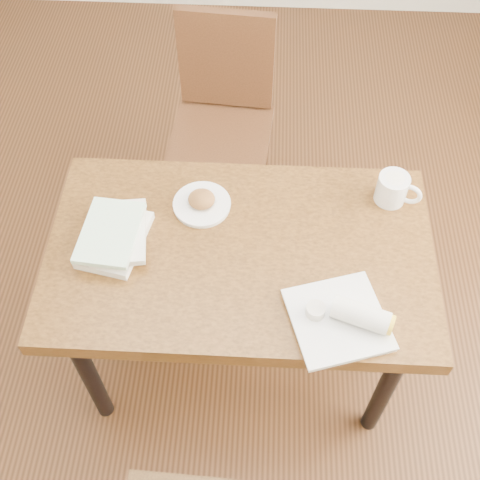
{
  "coord_description": "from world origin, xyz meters",
  "views": [
    {
      "loc": [
        0.06,
        -1.09,
        2.3
      ],
      "look_at": [
        0.0,
        0.0,
        0.8
      ],
      "focal_mm": 45.0,
      "sensor_mm": 36.0,
      "label": 1
    }
  ],
  "objects_px": {
    "plate_burrito": "(345,318)",
    "book_stack": "(115,235)",
    "coffee_mug": "(394,189)",
    "table": "(240,265)",
    "chair_far": "(223,111)",
    "plate_scone": "(202,203)"
  },
  "relations": [
    {
      "from": "table",
      "to": "plate_burrito",
      "type": "relative_size",
      "value": 3.68
    },
    {
      "from": "plate_scone",
      "to": "coffee_mug",
      "type": "height_order",
      "value": "coffee_mug"
    },
    {
      "from": "table",
      "to": "plate_burrito",
      "type": "bearing_deg",
      "value": -37.87
    },
    {
      "from": "coffee_mug",
      "to": "plate_burrito",
      "type": "height_order",
      "value": "coffee_mug"
    },
    {
      "from": "book_stack",
      "to": "plate_burrito",
      "type": "bearing_deg",
      "value": -19.71
    },
    {
      "from": "plate_scone",
      "to": "coffee_mug",
      "type": "distance_m",
      "value": 0.63
    },
    {
      "from": "chair_far",
      "to": "plate_scone",
      "type": "distance_m",
      "value": 0.73
    },
    {
      "from": "chair_far",
      "to": "table",
      "type": "bearing_deg",
      "value": -82.32
    },
    {
      "from": "coffee_mug",
      "to": "plate_burrito",
      "type": "bearing_deg",
      "value": -110.59
    },
    {
      "from": "table",
      "to": "coffee_mug",
      "type": "height_order",
      "value": "coffee_mug"
    },
    {
      "from": "table",
      "to": "book_stack",
      "type": "height_order",
      "value": "book_stack"
    },
    {
      "from": "book_stack",
      "to": "table",
      "type": "bearing_deg",
      "value": -1.38
    },
    {
      "from": "plate_burrito",
      "to": "book_stack",
      "type": "bearing_deg",
      "value": 160.29
    },
    {
      "from": "plate_burrito",
      "to": "book_stack",
      "type": "distance_m",
      "value": 0.76
    },
    {
      "from": "table",
      "to": "book_stack",
      "type": "bearing_deg",
      "value": 178.62
    },
    {
      "from": "chair_far",
      "to": "plate_burrito",
      "type": "distance_m",
      "value": 1.21
    },
    {
      "from": "table",
      "to": "coffee_mug",
      "type": "bearing_deg",
      "value": 25.15
    },
    {
      "from": "table",
      "to": "chair_far",
      "type": "distance_m",
      "value": 0.88
    },
    {
      "from": "plate_scone",
      "to": "book_stack",
      "type": "height_order",
      "value": "book_stack"
    },
    {
      "from": "coffee_mug",
      "to": "plate_burrito",
      "type": "distance_m",
      "value": 0.51
    },
    {
      "from": "plate_scone",
      "to": "plate_burrito",
      "type": "height_order",
      "value": "plate_burrito"
    },
    {
      "from": "plate_scone",
      "to": "plate_burrito",
      "type": "relative_size",
      "value": 0.58
    }
  ]
}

